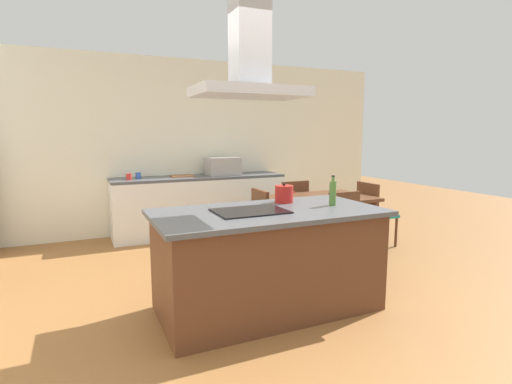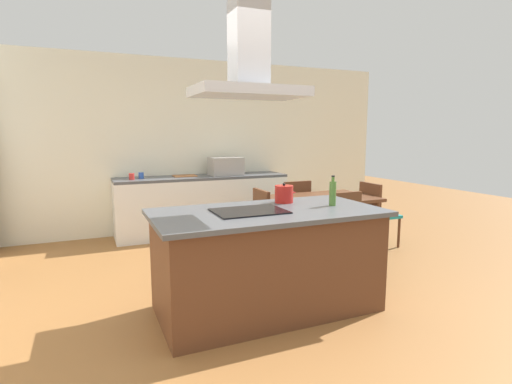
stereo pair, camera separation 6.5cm
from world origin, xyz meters
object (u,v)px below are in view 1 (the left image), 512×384
chair_at_right_end (373,210)px  countertop_microwave (223,166)px  coffee_mug_blue (138,176)px  chair_facing_island (349,226)px  cooktop (250,211)px  chair_facing_back_wall (291,207)px  olive_oil_bottle (333,193)px  cutting_board (182,176)px  chair_at_left_end (252,222)px  tea_kettle (284,194)px  coffee_mug_red (129,177)px  range_hood (250,65)px  dining_table (317,203)px

chair_at_right_end → countertop_microwave: bearing=133.7°
coffee_mug_blue → chair_at_right_end: 3.38m
chair_at_right_end → chair_facing_island: bearing=-144.0°
cooktop → chair_facing_back_wall: bearing=52.0°
olive_oil_bottle → cutting_board: (-0.67, 2.97, -0.11)m
olive_oil_bottle → chair_at_left_end: size_ratio=0.31×
olive_oil_bottle → chair_facing_island: (0.65, 0.58, -0.51)m
tea_kettle → coffee_mug_red: tea_kettle is taller
chair_at_left_end → olive_oil_bottle: bearing=-78.0°
tea_kettle → chair_at_left_end: 1.04m
cooktop → chair_facing_island: (1.46, 0.54, -0.40)m
coffee_mug_blue → range_hood: (0.51, -2.90, 1.16)m
coffee_mug_blue → cooktop: bearing=-80.0°
dining_table → chair_at_left_end: chair_at_left_end is taller
countertop_microwave → olive_oil_bottle: bearing=-89.4°
countertop_microwave → tea_kettle: bearing=-96.7°
olive_oil_bottle → cutting_board: olive_oil_bottle is taller
coffee_mug_blue → chair_facing_island: size_ratio=0.10×
coffee_mug_red → range_hood: bearing=-76.9°
dining_table → range_hood: 2.38m
cooktop → chair_facing_island: cooktop is taller
tea_kettle → dining_table: size_ratio=0.16×
chair_facing_back_wall → chair_at_right_end: same height
coffee_mug_blue → chair_at_right_end: (2.89, -1.69, -0.44)m
olive_oil_bottle → chair_at_right_end: bearing=38.5°
chair_at_left_end → chair_at_right_end: bearing=0.0°
chair_facing_back_wall → range_hood: size_ratio=0.99×
chair_at_left_end → cutting_board: bearing=103.4°
coffee_mug_blue → chair_facing_island: bearing=-50.0°
chair_facing_island → chair_at_right_end: same height
dining_table → coffee_mug_red: bearing=142.9°
dining_table → cooktop: bearing=-140.4°
cooktop → chair_facing_island: bearing=20.4°
cutting_board → chair_facing_island: bearing=-60.9°
chair_facing_back_wall → chair_at_right_end: size_ratio=1.00×
olive_oil_bottle → range_hood: 1.35m
cutting_board → chair_facing_island: size_ratio=0.38×
coffee_mug_blue → range_hood: 3.16m
coffee_mug_blue → range_hood: range_hood is taller
cutting_board → chair_at_left_end: size_ratio=0.38×
tea_kettle → coffee_mug_blue: 2.80m
tea_kettle → chair_at_right_end: tea_kettle is taller
tea_kettle → cutting_board: (-0.34, 2.65, -0.07)m
cutting_board → dining_table: 2.19m
dining_table → chair_at_right_end: chair_at_right_end is taller
coffee_mug_red → chair_at_right_end: coffee_mug_red is taller
chair_facing_island → cooktop: bearing=-159.6°
coffee_mug_red → cutting_board: bearing=8.5°
chair_at_left_end → chair_at_right_end: (1.83, 0.00, 0.00)m
countertop_microwave → range_hood: (-0.78, -2.88, 1.06)m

